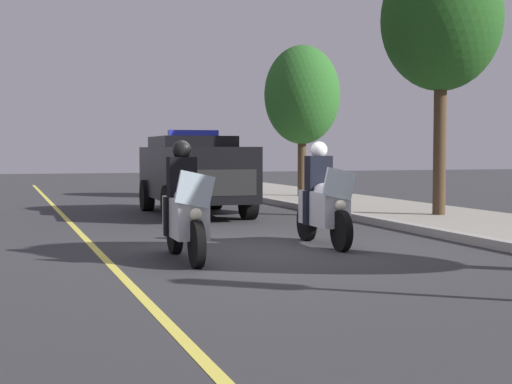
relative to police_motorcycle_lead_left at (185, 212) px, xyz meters
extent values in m
plane|color=#333335|center=(-0.50, 1.42, -0.70)|extent=(80.00, 80.00, 0.00)
cube|color=#9E9B93|center=(-0.50, 5.03, -0.62)|extent=(48.00, 0.24, 0.15)
cube|color=#E0D14C|center=(-0.50, -1.08, -0.70)|extent=(48.00, 0.12, 0.01)
cylinder|color=black|center=(0.76, -0.02, -0.38)|extent=(0.64, 0.13, 0.64)
cylinder|color=black|center=(-0.74, 0.02, -0.38)|extent=(0.64, 0.15, 0.64)
cube|color=silver|center=(0.03, 0.00, -0.08)|extent=(1.21, 0.47, 0.56)
ellipsoid|color=silver|center=(0.08, 0.00, 0.22)|extent=(0.57, 0.33, 0.24)
cube|color=silver|center=(0.66, -0.01, 0.35)|extent=(0.07, 0.56, 0.53)
sphere|color=#F9F4CC|center=(0.72, -0.02, 0.02)|extent=(0.17, 0.17, 0.17)
sphere|color=red|center=(0.53, -0.17, 0.28)|extent=(0.09, 0.09, 0.09)
sphere|color=#1933F2|center=(0.54, 0.15, 0.28)|extent=(0.09, 0.09, 0.09)
cube|color=black|center=(-0.20, 0.00, 0.48)|extent=(0.29, 0.41, 0.60)
cube|color=black|center=(-0.13, 0.20, -0.08)|extent=(0.18, 0.14, 0.56)
cube|color=black|center=(-0.14, -0.20, -0.08)|extent=(0.18, 0.14, 0.56)
sphere|color=black|center=(-0.18, 0.00, 0.88)|extent=(0.28, 0.28, 0.28)
cylinder|color=black|center=(-0.12, 2.52, -0.38)|extent=(0.64, 0.13, 0.64)
cylinder|color=black|center=(-1.62, 2.55, -0.38)|extent=(0.64, 0.15, 0.64)
cube|color=silver|center=(-0.85, 2.53, -0.08)|extent=(1.21, 0.47, 0.56)
ellipsoid|color=silver|center=(-0.80, 2.53, 0.22)|extent=(0.57, 0.33, 0.24)
cube|color=silver|center=(-0.22, 2.52, 0.35)|extent=(0.07, 0.56, 0.53)
sphere|color=#F9F4CC|center=(-0.16, 2.52, 0.02)|extent=(0.17, 0.17, 0.17)
sphere|color=red|center=(-0.35, 2.36, 0.28)|extent=(0.09, 0.09, 0.09)
sphere|color=#1933F2|center=(-0.35, 2.68, 0.28)|extent=(0.09, 0.09, 0.09)
cube|color=black|center=(-1.08, 2.54, 0.48)|extent=(0.29, 0.41, 0.60)
cube|color=black|center=(-1.02, 2.74, -0.08)|extent=(0.18, 0.14, 0.56)
cube|color=black|center=(-1.03, 2.34, -0.08)|extent=(0.18, 0.14, 0.56)
sphere|color=white|center=(-1.06, 2.54, 0.88)|extent=(0.28, 0.28, 0.28)
cube|color=black|center=(-7.33, 1.96, 0.32)|extent=(4.94, 2.01, 1.24)
cube|color=black|center=(-7.63, 1.97, 1.02)|extent=(2.44, 1.80, 0.36)
cube|color=#2633D8|center=(-7.43, 1.96, 1.28)|extent=(0.31, 1.21, 0.14)
cube|color=black|center=(-4.93, 1.91, 0.18)|extent=(0.15, 1.62, 0.56)
cylinder|color=black|center=(-5.76, 2.83, -0.30)|extent=(0.81, 0.30, 0.80)
cylinder|color=black|center=(-5.80, 1.03, -0.30)|extent=(0.81, 0.30, 0.80)
cylinder|color=black|center=(-8.86, 2.89, -0.30)|extent=(0.81, 0.30, 0.80)
cylinder|color=black|center=(-8.90, 1.10, -0.30)|extent=(0.81, 0.30, 0.80)
cylinder|color=#42301E|center=(-4.52, 7.00, 1.06)|extent=(0.29, 0.29, 3.32)
ellipsoid|color=#1E4C19|center=(-4.52, 7.00, 3.81)|extent=(2.72, 2.72, 3.21)
cylinder|color=#42301E|center=(-12.16, 6.71, 0.53)|extent=(0.27, 0.27, 2.26)
ellipsoid|color=#286023|center=(-12.16, 6.71, 2.62)|extent=(2.42, 2.42, 3.15)
camera|label=1|loc=(10.71, -2.51, 0.90)|focal=53.92mm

